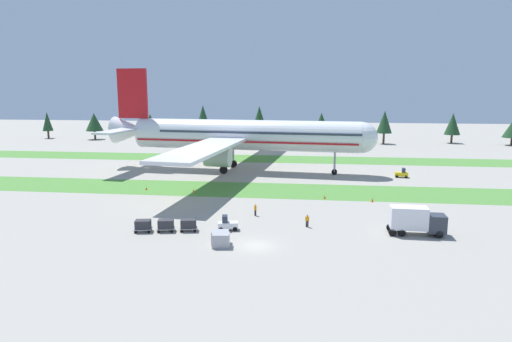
{
  "coord_description": "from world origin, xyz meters",
  "views": [
    {
      "loc": [
        6.3,
        -50.82,
        18.19
      ],
      "look_at": [
        -3.24,
        26.86,
        4.0
      ],
      "focal_mm": 32.04,
      "sensor_mm": 36.0,
      "label": 1
    }
  ],
  "objects_px": {
    "taxiway_marker_3": "(194,191)",
    "uld_container_1": "(221,240)",
    "uld_container_0": "(220,237)",
    "cargo_dolly_lead": "(188,224)",
    "taxiway_marker_2": "(325,197)",
    "pushback_tractor": "(402,174)",
    "cargo_dolly_third": "(143,225)",
    "catering_truck": "(416,220)",
    "cargo_dolly_second": "(166,224)",
    "taxiway_marker_0": "(146,188)",
    "taxiway_marker_1": "(372,200)",
    "airliner": "(239,135)",
    "baggage_tug": "(227,224)",
    "ground_crew_marshaller": "(255,209)",
    "ground_crew_loader": "(307,220)"
  },
  "relations": [
    {
      "from": "taxiway_marker_3",
      "to": "uld_container_1",
      "type": "bearing_deg",
      "value": -69.03
    },
    {
      "from": "uld_container_0",
      "to": "cargo_dolly_lead",
      "type": "bearing_deg",
      "value": 138.82
    },
    {
      "from": "taxiway_marker_2",
      "to": "pushback_tractor",
      "type": "bearing_deg",
      "value": 51.75
    },
    {
      "from": "cargo_dolly_third",
      "to": "catering_truck",
      "type": "relative_size",
      "value": 0.35
    },
    {
      "from": "cargo_dolly_second",
      "to": "taxiway_marker_0",
      "type": "height_order",
      "value": "cargo_dolly_second"
    },
    {
      "from": "catering_truck",
      "to": "taxiway_marker_1",
      "type": "xyz_separation_m",
      "value": [
        -3.24,
        16.52,
        -1.61
      ]
    },
    {
      "from": "pushback_tractor",
      "to": "uld_container_0",
      "type": "bearing_deg",
      "value": 152.57
    },
    {
      "from": "cargo_dolly_second",
      "to": "pushback_tractor",
      "type": "xyz_separation_m",
      "value": [
        37.13,
        41.08,
        -0.1
      ]
    },
    {
      "from": "airliner",
      "to": "cargo_dolly_lead",
      "type": "height_order",
      "value": "airliner"
    },
    {
      "from": "taxiway_marker_1",
      "to": "taxiway_marker_3",
      "type": "relative_size",
      "value": 1.07
    },
    {
      "from": "baggage_tug",
      "to": "catering_truck",
      "type": "relative_size",
      "value": 0.4
    },
    {
      "from": "uld_container_1",
      "to": "taxiway_marker_2",
      "type": "xyz_separation_m",
      "value": [
        12.59,
        25.25,
        -0.49
      ]
    },
    {
      "from": "catering_truck",
      "to": "pushback_tractor",
      "type": "bearing_deg",
      "value": 173.17
    },
    {
      "from": "pushback_tractor",
      "to": "taxiway_marker_1",
      "type": "bearing_deg",
      "value": 164.05
    },
    {
      "from": "baggage_tug",
      "to": "cargo_dolly_third",
      "type": "height_order",
      "value": "baggage_tug"
    },
    {
      "from": "cargo_dolly_second",
      "to": "ground_crew_marshaller",
      "type": "relative_size",
      "value": 1.4
    },
    {
      "from": "taxiway_marker_2",
      "to": "catering_truck",
      "type": "bearing_deg",
      "value": -58.64
    },
    {
      "from": "taxiway_marker_3",
      "to": "pushback_tractor",
      "type": "bearing_deg",
      "value": 25.64
    },
    {
      "from": "pushback_tractor",
      "to": "ground_crew_marshaller",
      "type": "distance_m",
      "value": 41.89
    },
    {
      "from": "pushback_tractor",
      "to": "catering_truck",
      "type": "bearing_deg",
      "value": 177.53
    },
    {
      "from": "catering_truck",
      "to": "cargo_dolly_lead",
      "type": "bearing_deg",
      "value": -84.86
    },
    {
      "from": "ground_crew_marshaller",
      "to": "ground_crew_loader",
      "type": "xyz_separation_m",
      "value": [
        7.52,
        -4.59,
        0.0
      ]
    },
    {
      "from": "cargo_dolly_third",
      "to": "taxiway_marker_0",
      "type": "bearing_deg",
      "value": -171.33
    },
    {
      "from": "catering_truck",
      "to": "ground_crew_marshaller",
      "type": "xyz_separation_m",
      "value": [
        -21.12,
        6.15,
        -1.01
      ]
    },
    {
      "from": "airliner",
      "to": "taxiway_marker_3",
      "type": "distance_m",
      "value": 24.02
    },
    {
      "from": "ground_crew_marshaller",
      "to": "baggage_tug",
      "type": "bearing_deg",
      "value": -56.61
    },
    {
      "from": "cargo_dolly_second",
      "to": "taxiway_marker_1",
      "type": "distance_m",
      "value": 34.23
    },
    {
      "from": "airliner",
      "to": "taxiway_marker_3",
      "type": "bearing_deg",
      "value": -6.04
    },
    {
      "from": "uld_container_0",
      "to": "ground_crew_marshaller",
      "type": "bearing_deg",
      "value": 78.1
    },
    {
      "from": "airliner",
      "to": "taxiway_marker_2",
      "type": "bearing_deg",
      "value": 42.95
    },
    {
      "from": "airliner",
      "to": "uld_container_0",
      "type": "height_order",
      "value": "airliner"
    },
    {
      "from": "airliner",
      "to": "cargo_dolly_second",
      "type": "relative_size",
      "value": 30.25
    },
    {
      "from": "pushback_tractor",
      "to": "uld_container_0",
      "type": "relative_size",
      "value": 1.36
    },
    {
      "from": "taxiway_marker_3",
      "to": "ground_crew_marshaller",
      "type": "bearing_deg",
      "value": -46.75
    },
    {
      "from": "uld_container_0",
      "to": "baggage_tug",
      "type": "bearing_deg",
      "value": 91.41
    },
    {
      "from": "ground_crew_loader",
      "to": "taxiway_marker_1",
      "type": "distance_m",
      "value": 18.2
    },
    {
      "from": "ground_crew_loader",
      "to": "airliner",
      "type": "bearing_deg",
      "value": 138.7
    },
    {
      "from": "pushback_tractor",
      "to": "taxiway_marker_3",
      "type": "bearing_deg",
      "value": 121.21
    },
    {
      "from": "cargo_dolly_third",
      "to": "taxiway_marker_2",
      "type": "bearing_deg",
      "value": 120.69
    },
    {
      "from": "uld_container_0",
      "to": "ground_crew_loader",
      "type": "bearing_deg",
      "value": 38.13
    },
    {
      "from": "taxiway_marker_2",
      "to": "taxiway_marker_3",
      "type": "xyz_separation_m",
      "value": [
        -22.98,
        1.84,
        0.0
      ]
    },
    {
      "from": "cargo_dolly_second",
      "to": "uld_container_0",
      "type": "height_order",
      "value": "uld_container_0"
    },
    {
      "from": "baggage_tug",
      "to": "cargo_dolly_second",
      "type": "distance_m",
      "value": 7.93
    },
    {
      "from": "airliner",
      "to": "cargo_dolly_lead",
      "type": "relative_size",
      "value": 30.25
    },
    {
      "from": "pushback_tractor",
      "to": "ground_crew_marshaller",
      "type": "height_order",
      "value": "pushback_tractor"
    },
    {
      "from": "cargo_dolly_lead",
      "to": "uld_container_0",
      "type": "xyz_separation_m",
      "value": [
        5.07,
        -4.43,
        -0.13
      ]
    },
    {
      "from": "cargo_dolly_second",
      "to": "uld_container_1",
      "type": "distance_m",
      "value": 9.56
    },
    {
      "from": "airliner",
      "to": "uld_container_0",
      "type": "xyz_separation_m",
      "value": [
        5.51,
        -48.36,
        -7.33
      ]
    },
    {
      "from": "pushback_tractor",
      "to": "taxiway_marker_3",
      "type": "height_order",
      "value": "pushback_tractor"
    },
    {
      "from": "uld_container_1",
      "to": "ground_crew_loader",
      "type": "bearing_deg",
      "value": 42.27
    }
  ]
}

